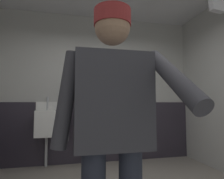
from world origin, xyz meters
TOP-DOWN VIEW (x-y plane):
  - wall_back at (0.00, 1.94)m, footprint 4.45×0.12m
  - wainscot_band_back at (0.00, 1.87)m, footprint 3.85×0.03m
  - urinal_left at (-0.92, 1.72)m, footprint 0.40×0.34m
  - urinal_middle at (-0.17, 1.72)m, footprint 0.40×0.34m
  - urinal_right at (0.58, 1.72)m, footprint 0.40×0.34m
  - privacy_divider_panel at (-0.55, 1.65)m, footprint 0.04×0.40m
  - person at (-0.26, -0.70)m, footprint 0.67×0.60m
  - soap_dispenser at (0.17, 1.84)m, footprint 0.10×0.07m

SIDE VIEW (x-z plane):
  - wainscot_band_back at x=0.00m, z-range 0.00..1.14m
  - urinal_left at x=-0.92m, z-range 0.16..1.40m
  - urinal_middle at x=-0.17m, z-range 0.16..1.40m
  - urinal_right at x=0.58m, z-range 0.16..1.40m
  - privacy_divider_panel at x=-0.55m, z-range 0.50..1.40m
  - person at x=-0.26m, z-range 0.16..1.85m
  - soap_dispenser at x=0.17m, z-range 1.23..1.41m
  - wall_back at x=0.00m, z-range 0.00..2.87m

